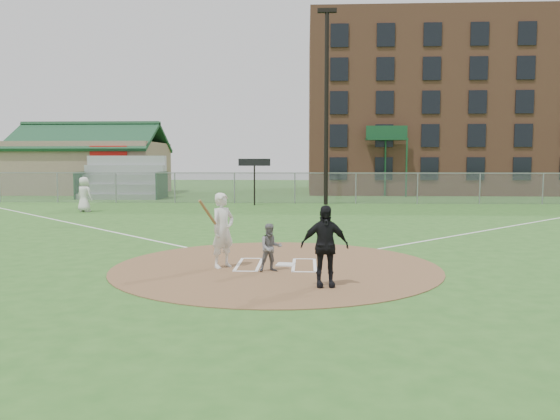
{
  "coord_description": "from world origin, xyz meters",
  "views": [
    {
      "loc": [
        0.78,
        -13.91,
        2.69
      ],
      "look_at": [
        0.0,
        2.0,
        1.3
      ],
      "focal_mm": 35.0,
      "sensor_mm": 36.0,
      "label": 1
    }
  ],
  "objects_px": {
    "catcher": "(271,248)",
    "batter_at_plate": "(223,230)",
    "ondeck_player": "(84,194)",
    "home_plate": "(285,264)",
    "umpire": "(325,246)"
  },
  "relations": [
    {
      "from": "catcher",
      "to": "batter_at_plate",
      "type": "distance_m",
      "value": 1.38
    },
    {
      "from": "catcher",
      "to": "batter_at_plate",
      "type": "relative_size",
      "value": 0.62
    },
    {
      "from": "home_plate",
      "to": "catcher",
      "type": "bearing_deg",
      "value": -111.58
    },
    {
      "from": "home_plate",
      "to": "batter_at_plate",
      "type": "relative_size",
      "value": 0.24
    },
    {
      "from": "catcher",
      "to": "batter_at_plate",
      "type": "xyz_separation_m",
      "value": [
        -1.25,
        0.45,
        0.37
      ]
    },
    {
      "from": "ondeck_player",
      "to": "home_plate",
      "type": "bearing_deg",
      "value": 151.46
    },
    {
      "from": "catcher",
      "to": "umpire",
      "type": "height_order",
      "value": "umpire"
    },
    {
      "from": "umpire",
      "to": "batter_at_plate",
      "type": "xyz_separation_m",
      "value": [
        -2.52,
        2.02,
        0.07
      ]
    },
    {
      "from": "umpire",
      "to": "ondeck_player",
      "type": "xyz_separation_m",
      "value": [
        -12.5,
        17.45,
        0.05
      ]
    },
    {
      "from": "umpire",
      "to": "ondeck_player",
      "type": "height_order",
      "value": "ondeck_player"
    },
    {
      "from": "ondeck_player",
      "to": "batter_at_plate",
      "type": "height_order",
      "value": "batter_at_plate"
    },
    {
      "from": "catcher",
      "to": "umpire",
      "type": "relative_size",
      "value": 0.67
    },
    {
      "from": "home_plate",
      "to": "umpire",
      "type": "bearing_deg",
      "value": -68.75
    },
    {
      "from": "home_plate",
      "to": "umpire",
      "type": "xyz_separation_m",
      "value": [
        0.94,
        -2.41,
        0.87
      ]
    },
    {
      "from": "catcher",
      "to": "umpire",
      "type": "xyz_separation_m",
      "value": [
        1.27,
        -1.57,
        0.29
      ]
    }
  ]
}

